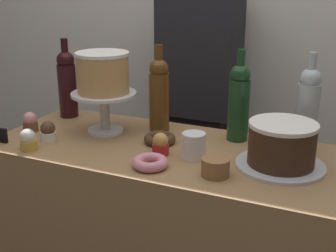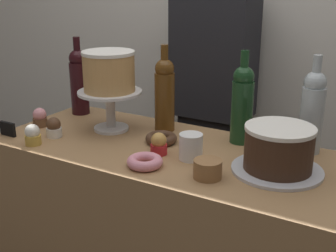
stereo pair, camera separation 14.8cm
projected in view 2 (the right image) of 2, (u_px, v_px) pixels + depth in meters
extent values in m
cube|color=silver|center=(257.00, 15.00, 2.07)|extent=(6.00, 0.05, 2.60)
cylinder|color=silver|center=(111.00, 128.00, 1.69)|extent=(0.13, 0.13, 0.01)
cylinder|color=silver|center=(111.00, 110.00, 1.67)|extent=(0.04, 0.04, 0.13)
cylinder|color=silver|center=(110.00, 92.00, 1.64)|extent=(0.24, 0.24, 0.01)
cylinder|color=tan|center=(109.00, 73.00, 1.62)|extent=(0.19, 0.19, 0.14)
cylinder|color=white|center=(108.00, 53.00, 1.60)|extent=(0.19, 0.19, 0.01)
cylinder|color=silver|center=(277.00, 170.00, 1.33)|extent=(0.27, 0.27, 0.01)
cylinder|color=#3D2619|center=(278.00, 150.00, 1.31)|extent=(0.20, 0.20, 0.12)
cylinder|color=white|center=(280.00, 129.00, 1.28)|extent=(0.21, 0.21, 0.01)
cylinder|color=black|center=(79.00, 88.00, 1.86)|extent=(0.08, 0.08, 0.22)
sphere|color=black|center=(78.00, 58.00, 1.82)|extent=(0.07, 0.07, 0.07)
cylinder|color=black|center=(77.00, 46.00, 1.80)|extent=(0.03, 0.03, 0.08)
cylinder|color=#193D1E|center=(242.00, 112.00, 1.53)|extent=(0.08, 0.08, 0.22)
sphere|color=#193D1E|center=(244.00, 76.00, 1.49)|extent=(0.07, 0.07, 0.07)
cylinder|color=#193D1E|center=(245.00, 62.00, 1.47)|extent=(0.03, 0.03, 0.08)
cylinder|color=#B2BCC1|center=(311.00, 120.00, 1.45)|extent=(0.08, 0.08, 0.22)
sphere|color=#B2BCC1|center=(315.00, 82.00, 1.41)|extent=(0.07, 0.07, 0.07)
cylinder|color=#B2BCC1|center=(317.00, 67.00, 1.39)|extent=(0.03, 0.03, 0.08)
cylinder|color=#5B3814|center=(165.00, 102.00, 1.66)|extent=(0.08, 0.08, 0.22)
sphere|color=#5B3814|center=(164.00, 69.00, 1.62)|extent=(0.07, 0.07, 0.07)
cylinder|color=#5B3814|center=(164.00, 55.00, 1.60)|extent=(0.03, 0.03, 0.08)
cylinder|color=gold|center=(33.00, 140.00, 1.54)|extent=(0.06, 0.06, 0.03)
sphere|color=white|center=(32.00, 131.00, 1.53)|extent=(0.05, 0.05, 0.05)
cylinder|color=white|center=(54.00, 132.00, 1.61)|extent=(0.06, 0.06, 0.03)
sphere|color=brown|center=(54.00, 124.00, 1.60)|extent=(0.05, 0.05, 0.05)
cylinder|color=red|center=(159.00, 149.00, 1.46)|extent=(0.06, 0.06, 0.03)
sphere|color=#CC9347|center=(159.00, 140.00, 1.45)|extent=(0.05, 0.05, 0.05)
cylinder|color=brown|center=(40.00, 122.00, 1.72)|extent=(0.06, 0.06, 0.03)
sphere|color=pink|center=(40.00, 114.00, 1.71)|extent=(0.05, 0.05, 0.05)
torus|color=#472D1E|center=(161.00, 138.00, 1.55)|extent=(0.11, 0.11, 0.03)
torus|color=pink|center=(145.00, 162.00, 1.36)|extent=(0.11, 0.11, 0.03)
cylinder|color=olive|center=(207.00, 176.00, 1.29)|extent=(0.08, 0.08, 0.01)
cylinder|color=olive|center=(208.00, 172.00, 1.28)|extent=(0.08, 0.08, 0.01)
cylinder|color=olive|center=(208.00, 169.00, 1.28)|extent=(0.08, 0.08, 0.01)
cylinder|color=olive|center=(208.00, 165.00, 1.28)|extent=(0.08, 0.08, 0.01)
cylinder|color=olive|center=(208.00, 162.00, 1.27)|extent=(0.08, 0.08, 0.01)
cube|color=black|center=(8.00, 129.00, 1.62)|extent=(0.07, 0.01, 0.05)
cylinder|color=white|center=(191.00, 147.00, 1.41)|extent=(0.08, 0.08, 0.08)
cube|color=black|center=(209.00, 194.00, 2.24)|extent=(0.28, 0.18, 0.85)
cube|color=#232328|center=(214.00, 57.00, 2.02)|extent=(0.36, 0.22, 0.55)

